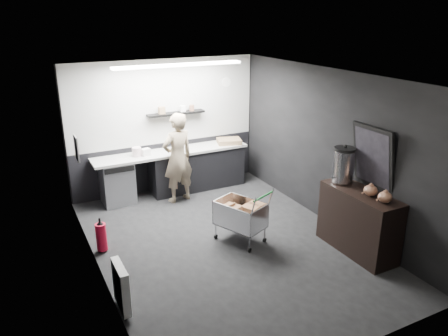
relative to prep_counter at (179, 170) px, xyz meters
name	(u,v)px	position (x,y,z in m)	size (l,w,h in m)	color
floor	(226,243)	(-0.14, -2.42, -0.46)	(5.50, 5.50, 0.00)	black
ceiling	(227,77)	(-0.14, -2.42, 2.24)	(5.50, 5.50, 0.00)	silver
wall_back	(165,126)	(-0.14, 0.33, 0.89)	(5.50, 5.50, 0.00)	black
wall_front	(352,248)	(-0.14, -5.17, 0.89)	(5.50, 5.50, 0.00)	black
wall_left	(93,189)	(-2.14, -2.42, 0.89)	(5.50, 5.50, 0.00)	black
wall_right	(329,148)	(1.86, -2.42, 0.89)	(5.50, 5.50, 0.00)	black
kitchen_wall_panel	(164,102)	(-0.14, 0.31, 1.39)	(3.95, 0.02, 1.70)	beige
dado_panel	(167,165)	(-0.14, 0.31, 0.04)	(3.95, 0.02, 1.00)	black
floating_shelf	(176,113)	(0.06, 0.20, 1.16)	(1.20, 0.22, 0.04)	black
wall_clock	(226,82)	(1.26, 0.30, 1.69)	(0.20, 0.20, 0.03)	white
poster	(76,148)	(-2.12, -1.12, 1.09)	(0.02, 0.30, 0.40)	white
poster_red_band	(76,144)	(-2.11, -1.12, 1.16)	(0.01, 0.22, 0.10)	red
radiator	(121,287)	(-2.08, -3.32, -0.11)	(0.10, 0.50, 0.60)	white
ceiling_strip	(179,65)	(-0.14, -0.57, 2.21)	(2.40, 0.20, 0.04)	white
prep_counter	(179,170)	(0.00, 0.00, 0.00)	(3.20, 0.61, 0.90)	black
person	(178,158)	(-0.18, -0.45, 0.44)	(0.65, 0.43, 1.79)	#BDB195
shopping_cart	(240,216)	(0.11, -2.42, -0.02)	(0.81, 1.04, 0.93)	silver
sideboard	(358,213)	(1.61, -3.50, 0.17)	(0.57, 1.34, 2.00)	black
fire_extinguisher	(101,236)	(-1.99, -1.74, -0.19)	(0.17, 0.17, 0.55)	red
cardboard_box	(229,141)	(1.15, -0.05, 0.49)	(0.49, 0.38, 0.10)	olive
pink_tub	(137,152)	(-0.86, 0.00, 0.53)	(0.18, 0.18, 0.18)	silver
white_container	(146,152)	(-0.69, -0.05, 0.51)	(0.16, 0.12, 0.14)	white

